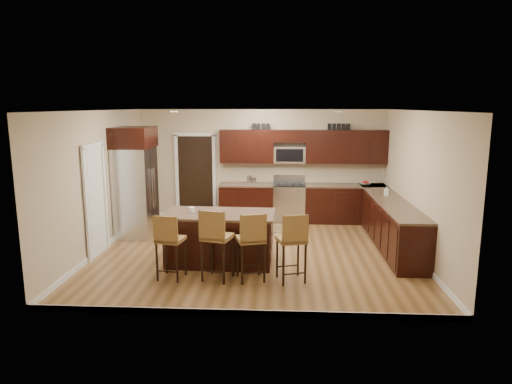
# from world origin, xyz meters

# --- Properties ---
(floor) EXTENTS (6.00, 6.00, 0.00)m
(floor) POSITION_xyz_m (0.00, 0.00, 0.00)
(floor) COLOR brown
(floor) RESTS_ON ground
(ceiling) EXTENTS (6.00, 6.00, 0.00)m
(ceiling) POSITION_xyz_m (0.00, 0.00, 2.70)
(ceiling) COLOR silver
(ceiling) RESTS_ON wall_back
(wall_back) EXTENTS (6.00, 0.00, 6.00)m
(wall_back) POSITION_xyz_m (0.00, 2.75, 1.35)
(wall_back) COLOR tan
(wall_back) RESTS_ON floor
(wall_left) EXTENTS (0.00, 5.50, 5.50)m
(wall_left) POSITION_xyz_m (-3.00, 0.00, 1.35)
(wall_left) COLOR tan
(wall_left) RESTS_ON floor
(wall_right) EXTENTS (0.00, 5.50, 5.50)m
(wall_right) POSITION_xyz_m (3.00, 0.00, 1.35)
(wall_right) COLOR tan
(wall_right) RESTS_ON floor
(base_cabinets) EXTENTS (4.02, 3.96, 0.92)m
(base_cabinets) POSITION_xyz_m (1.90, 1.45, 0.46)
(base_cabinets) COLOR black
(base_cabinets) RESTS_ON floor
(upper_cabinets) EXTENTS (4.00, 0.33, 0.80)m
(upper_cabinets) POSITION_xyz_m (1.04, 2.58, 1.84)
(upper_cabinets) COLOR black
(upper_cabinets) RESTS_ON wall_back
(range) EXTENTS (0.76, 0.64, 1.11)m
(range) POSITION_xyz_m (0.68, 2.45, 0.47)
(range) COLOR silver
(range) RESTS_ON floor
(microwave) EXTENTS (0.76, 0.31, 0.40)m
(microwave) POSITION_xyz_m (0.68, 2.60, 1.62)
(microwave) COLOR silver
(microwave) RESTS_ON upper_cabinets
(doorway) EXTENTS (0.85, 0.03, 2.06)m
(doorway) POSITION_xyz_m (-1.65, 2.73, 1.03)
(doorway) COLOR black
(doorway) RESTS_ON floor
(pantry_door) EXTENTS (0.03, 0.80, 2.04)m
(pantry_door) POSITION_xyz_m (-2.98, -0.30, 1.02)
(pantry_door) COLOR white
(pantry_door) RESTS_ON floor
(letter_decor) EXTENTS (2.20, 0.03, 0.15)m
(letter_decor) POSITION_xyz_m (0.90, 2.58, 2.29)
(letter_decor) COLOR black
(letter_decor) RESTS_ON upper_cabinets
(island) EXTENTS (1.97, 1.09, 0.92)m
(island) POSITION_xyz_m (-0.60, -0.63, 0.43)
(island) COLOR black
(island) RESTS_ON floor
(stool_left) EXTENTS (0.47, 0.47, 1.09)m
(stool_left) POSITION_xyz_m (-1.31, -1.47, 0.68)
(stool_left) COLOR olive
(stool_left) RESTS_ON floor
(stool_mid) EXTENTS (0.54, 0.54, 1.18)m
(stool_mid) POSITION_xyz_m (-0.56, -1.47, 0.73)
(stool_mid) COLOR olive
(stool_mid) RESTS_ON floor
(stool_right) EXTENTS (0.52, 0.52, 1.13)m
(stool_right) POSITION_xyz_m (0.02, -1.47, 0.71)
(stool_right) COLOR olive
(stool_right) RESTS_ON floor
(refrigerator) EXTENTS (0.79, 1.02, 2.35)m
(refrigerator) POSITION_xyz_m (-2.62, 1.00, 1.20)
(refrigerator) COLOR silver
(refrigerator) RESTS_ON floor
(floor_mat) EXTENTS (1.00, 0.76, 0.01)m
(floor_mat) POSITION_xyz_m (0.39, 1.68, 0.01)
(floor_mat) COLOR brown
(floor_mat) RESTS_ON floor
(fruit_bowl) EXTENTS (0.36, 0.36, 0.07)m
(fruit_bowl) POSITION_xyz_m (2.49, 2.45, 0.95)
(fruit_bowl) COLOR silver
(fruit_bowl) RESTS_ON base_cabinets
(soap_bottle) EXTENTS (0.10, 0.10, 0.20)m
(soap_bottle) POSITION_xyz_m (2.70, 1.15, 1.02)
(soap_bottle) COLOR #B2B2B2
(soap_bottle) RESTS_ON base_cabinets
(canister_tall) EXTENTS (0.12, 0.12, 0.20)m
(canister_tall) POSITION_xyz_m (-0.28, 2.45, 1.02)
(canister_tall) COLOR silver
(canister_tall) RESTS_ON base_cabinets
(canister_short) EXTENTS (0.11, 0.11, 0.15)m
(canister_short) POSITION_xyz_m (-0.17, 2.45, 1.00)
(canister_short) COLOR silver
(canister_short) RESTS_ON base_cabinets
(island_jar) EXTENTS (0.10, 0.10, 0.10)m
(island_jar) POSITION_xyz_m (-1.10, -0.63, 0.97)
(island_jar) COLOR white
(island_jar) RESTS_ON island
(stool_extra) EXTENTS (0.52, 0.52, 1.13)m
(stool_extra) POSITION_xyz_m (0.67, -1.47, 0.71)
(stool_extra) COLOR olive
(stool_extra) RESTS_ON floor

